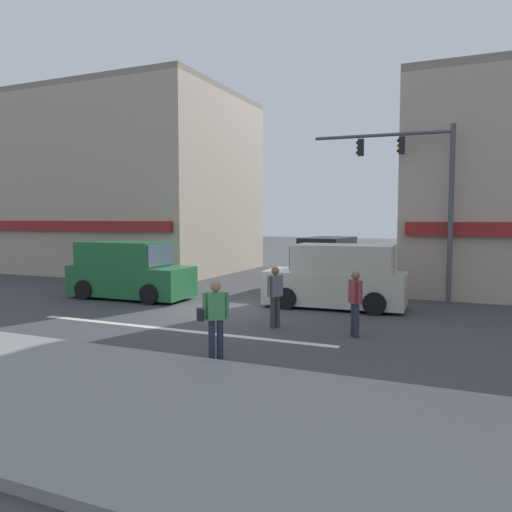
{
  "coord_description": "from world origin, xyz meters",
  "views": [
    {
      "loc": [
        7.29,
        -14.68,
        2.99
      ],
      "look_at": [
        -0.02,
        2.0,
        1.6
      ],
      "focal_mm": 35.0,
      "sensor_mm": 36.0,
      "label": 1
    }
  ],
  "objects_px": {
    "street_tree": "(453,191)",
    "utility_pole_far_right": "(491,176)",
    "van_waiting_far": "(329,261)",
    "van_crossing_rightbound": "(129,271)",
    "utility_pole_near_left": "(111,199)",
    "pedestrian_foreground_with_bag": "(215,315)",
    "pedestrian_mid_crossing": "(275,293)",
    "traffic_light_mast": "(422,184)",
    "van_crossing_leftbound": "(338,278)",
    "pedestrian_far_side": "(355,300)"
  },
  "relations": [
    {
      "from": "street_tree",
      "to": "van_crossing_leftbound",
      "type": "distance_m",
      "value": 6.7
    },
    {
      "from": "pedestrian_mid_crossing",
      "to": "utility_pole_far_right",
      "type": "bearing_deg",
      "value": 59.72
    },
    {
      "from": "utility_pole_near_left",
      "to": "pedestrian_foreground_with_bag",
      "type": "bearing_deg",
      "value": -42.54
    },
    {
      "from": "street_tree",
      "to": "pedestrian_far_side",
      "type": "distance_m",
      "value": 9.57
    },
    {
      "from": "street_tree",
      "to": "utility_pole_near_left",
      "type": "xyz_separation_m",
      "value": [
        -15.38,
        -1.72,
        -0.17
      ]
    },
    {
      "from": "van_crossing_leftbound",
      "to": "utility_pole_near_left",
      "type": "bearing_deg",
      "value": 164.94
    },
    {
      "from": "street_tree",
      "to": "utility_pole_far_right",
      "type": "bearing_deg",
      "value": 25.85
    },
    {
      "from": "van_crossing_leftbound",
      "to": "pedestrian_foreground_with_bag",
      "type": "relative_size",
      "value": 2.81
    },
    {
      "from": "van_waiting_far",
      "to": "van_crossing_rightbound",
      "type": "relative_size",
      "value": 1.01
    },
    {
      "from": "utility_pole_near_left",
      "to": "traffic_light_mast",
      "type": "distance_m",
      "value": 14.51
    },
    {
      "from": "traffic_light_mast",
      "to": "pedestrian_foreground_with_bag",
      "type": "relative_size",
      "value": 3.71
    },
    {
      "from": "utility_pole_near_left",
      "to": "pedestrian_foreground_with_bag",
      "type": "xyz_separation_m",
      "value": [
        11.27,
        -10.34,
        -2.94
      ]
    },
    {
      "from": "street_tree",
      "to": "utility_pole_far_right",
      "type": "distance_m",
      "value": 1.61
    },
    {
      "from": "van_crossing_leftbound",
      "to": "van_crossing_rightbound",
      "type": "xyz_separation_m",
      "value": [
        -7.63,
        -1.19,
        0.0
      ]
    },
    {
      "from": "utility_pole_near_left",
      "to": "pedestrian_far_side",
      "type": "relative_size",
      "value": 4.48
    },
    {
      "from": "street_tree",
      "to": "pedestrian_mid_crossing",
      "type": "height_order",
      "value": "street_tree"
    },
    {
      "from": "pedestrian_foreground_with_bag",
      "to": "pedestrian_far_side",
      "type": "bearing_deg",
      "value": 54.84
    },
    {
      "from": "street_tree",
      "to": "van_waiting_far",
      "type": "xyz_separation_m",
      "value": [
        -5.25,
        1.15,
        -3.06
      ]
    },
    {
      "from": "utility_pole_far_right",
      "to": "van_crossing_rightbound",
      "type": "xyz_separation_m",
      "value": [
        -12.28,
        -6.81,
        -3.62
      ]
    },
    {
      "from": "utility_pole_near_left",
      "to": "van_crossing_leftbound",
      "type": "bearing_deg",
      "value": -15.06
    },
    {
      "from": "utility_pole_far_right",
      "to": "van_crossing_leftbound",
      "type": "xyz_separation_m",
      "value": [
        -4.65,
        -5.63,
        -3.62
      ]
    },
    {
      "from": "utility_pole_near_left",
      "to": "pedestrian_foreground_with_bag",
      "type": "distance_m",
      "value": 15.58
    },
    {
      "from": "van_crossing_rightbound",
      "to": "van_crossing_leftbound",
      "type": "bearing_deg",
      "value": 8.83
    },
    {
      "from": "utility_pole_near_left",
      "to": "pedestrian_mid_crossing",
      "type": "distance_m",
      "value": 13.59
    },
    {
      "from": "utility_pole_near_left",
      "to": "van_crossing_rightbound",
      "type": "relative_size",
      "value": 1.61
    },
    {
      "from": "van_waiting_far",
      "to": "pedestrian_far_side",
      "type": "bearing_deg",
      "value": -71.21
    },
    {
      "from": "street_tree",
      "to": "van_crossing_leftbound",
      "type": "relative_size",
      "value": 1.25
    },
    {
      "from": "traffic_light_mast",
      "to": "van_crossing_leftbound",
      "type": "relative_size",
      "value": 1.32
    },
    {
      "from": "traffic_light_mast",
      "to": "pedestrian_far_side",
      "type": "distance_m",
      "value": 7.01
    },
    {
      "from": "van_crossing_leftbound",
      "to": "pedestrian_far_side",
      "type": "xyz_separation_m",
      "value": [
        1.44,
        -3.88,
        -0.06
      ]
    },
    {
      "from": "utility_pole_far_right",
      "to": "pedestrian_foreground_with_bag",
      "type": "distance_m",
      "value": 14.33
    },
    {
      "from": "van_waiting_far",
      "to": "utility_pole_near_left",
      "type": "bearing_deg",
      "value": -164.21
    },
    {
      "from": "pedestrian_mid_crossing",
      "to": "traffic_light_mast",
      "type": "bearing_deg",
      "value": 61.96
    },
    {
      "from": "traffic_light_mast",
      "to": "pedestrian_foreground_with_bag",
      "type": "xyz_separation_m",
      "value": [
        -3.2,
        -9.37,
        -3.22
      ]
    },
    {
      "from": "van_crossing_leftbound",
      "to": "pedestrian_mid_crossing",
      "type": "relative_size",
      "value": 2.81
    },
    {
      "from": "pedestrian_foreground_with_bag",
      "to": "van_crossing_leftbound",
      "type": "bearing_deg",
      "value": 83.42
    },
    {
      "from": "van_crossing_leftbound",
      "to": "pedestrian_mid_crossing",
      "type": "xyz_separation_m",
      "value": [
        -0.79,
        -3.69,
        -0.06
      ]
    },
    {
      "from": "utility_pole_near_left",
      "to": "van_crossing_leftbound",
      "type": "distance_m",
      "value": 12.85
    },
    {
      "from": "van_crossing_leftbound",
      "to": "pedestrian_foreground_with_bag",
      "type": "xyz_separation_m",
      "value": [
        -0.82,
        -7.09,
        -0.05
      ]
    },
    {
      "from": "utility_pole_near_left",
      "to": "traffic_light_mast",
      "type": "bearing_deg",
      "value": -3.87
    },
    {
      "from": "utility_pole_near_left",
      "to": "van_waiting_far",
      "type": "height_order",
      "value": "utility_pole_near_left"
    },
    {
      "from": "street_tree",
      "to": "pedestrian_mid_crossing",
      "type": "xyz_separation_m",
      "value": [
        -4.08,
        -8.66,
        -3.12
      ]
    },
    {
      "from": "pedestrian_far_side",
      "to": "pedestrian_foreground_with_bag",
      "type": "bearing_deg",
      "value": -125.16
    },
    {
      "from": "street_tree",
      "to": "van_crossing_leftbound",
      "type": "height_order",
      "value": "street_tree"
    },
    {
      "from": "pedestrian_foreground_with_bag",
      "to": "pedestrian_mid_crossing",
      "type": "relative_size",
      "value": 1.0
    },
    {
      "from": "utility_pole_near_left",
      "to": "street_tree",
      "type": "bearing_deg",
      "value": 6.37
    },
    {
      "from": "street_tree",
      "to": "pedestrian_far_side",
      "type": "relative_size",
      "value": 3.52
    },
    {
      "from": "traffic_light_mast",
      "to": "pedestrian_foreground_with_bag",
      "type": "bearing_deg",
      "value": -108.89
    },
    {
      "from": "traffic_light_mast",
      "to": "pedestrian_mid_crossing",
      "type": "xyz_separation_m",
      "value": [
        -3.18,
        -5.96,
        -3.23
      ]
    },
    {
      "from": "van_crossing_leftbound",
      "to": "van_crossing_rightbound",
      "type": "distance_m",
      "value": 7.72
    }
  ]
}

